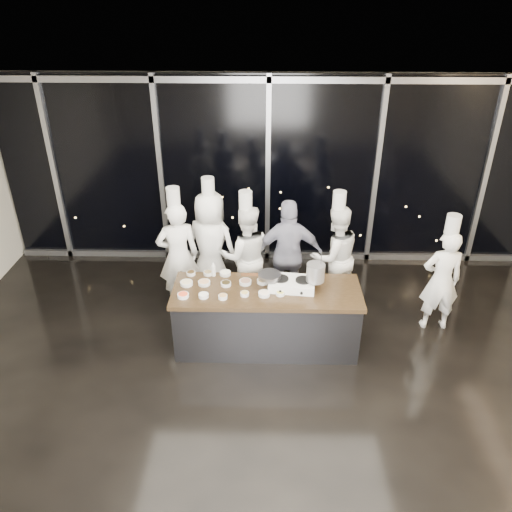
{
  "coord_description": "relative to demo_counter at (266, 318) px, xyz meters",
  "views": [
    {
      "loc": [
        -0.01,
        -4.56,
        4.42
      ],
      "look_at": [
        -0.15,
        1.2,
        1.23
      ],
      "focal_mm": 35.0,
      "sensor_mm": 36.0,
      "label": 1
    }
  ],
  "objects": [
    {
      "name": "chef_far_left",
      "position": [
        -1.31,
        0.96,
        0.42
      ],
      "size": [
        0.71,
        0.57,
        1.93
      ],
      "rotation": [
        0.0,
        0.0,
        3.45
      ],
      "color": "white",
      "rests_on": "ground"
    },
    {
      "name": "chef_center",
      "position": [
        -0.31,
        1.06,
        0.37
      ],
      "size": [
        0.86,
        0.71,
        1.84
      ],
      "rotation": [
        0.0,
        0.0,
        3.27
      ],
      "color": "white",
      "rests_on": "ground"
    },
    {
      "name": "chef_right",
      "position": [
        1.01,
        1.09,
        0.37
      ],
      "size": [
        0.95,
        0.85,
        1.84
      ],
      "rotation": [
        0.0,
        0.0,
        3.51
      ],
      "color": "white",
      "rests_on": "ground"
    },
    {
      "name": "squeeze_bottle",
      "position": [
        -0.73,
        0.34,
        0.55
      ],
      "size": [
        0.06,
        0.06,
        0.21
      ],
      "color": "silver",
      "rests_on": "demo_counter"
    },
    {
      "name": "guest",
      "position": [
        0.32,
        1.01,
        0.41
      ],
      "size": [
        1.03,
        0.46,
        1.73
      ],
      "rotation": [
        0.0,
        0.0,
        3.18
      ],
      "color": "#15163B",
      "rests_on": "ground"
    },
    {
      "name": "demo_counter",
      "position": [
        0.0,
        0.0,
        0.0
      ],
      "size": [
        2.46,
        0.86,
        0.9
      ],
      "color": "#333338",
      "rests_on": "ground"
    },
    {
      "name": "stove",
      "position": [
        0.33,
        0.05,
        0.51
      ],
      "size": [
        0.62,
        0.43,
        0.14
      ],
      "rotation": [
        0.0,
        0.0,
        -0.11
      ],
      "color": "white",
      "rests_on": "demo_counter"
    },
    {
      "name": "chef_left",
      "position": [
        -0.86,
        1.28,
        0.42
      ],
      "size": [
        0.99,
        0.82,
        1.96
      ],
      "rotation": [
        0.0,
        0.0,
        2.78
      ],
      "color": "white",
      "rests_on": "ground"
    },
    {
      "name": "prep_bowls",
      "position": [
        -0.56,
        0.06,
        0.47
      ],
      "size": [
        1.37,
        0.71,
        0.05
      ],
      "color": "silver",
      "rests_on": "demo_counter"
    },
    {
      "name": "stock_pot",
      "position": [
        0.62,
        0.02,
        0.71
      ],
      "size": [
        0.26,
        0.26,
        0.24
      ],
      "primitive_type": "cylinder",
      "rotation": [
        0.0,
        0.0,
        -0.11
      ],
      "color": "#B3B3B5",
      "rests_on": "stove"
    },
    {
      "name": "frying_pan",
      "position": [
        0.03,
        0.09,
        0.61
      ],
      "size": [
        0.53,
        0.33,
        0.05
      ],
      "rotation": [
        0.0,
        0.0,
        -0.11
      ],
      "color": "slate",
      "rests_on": "stove"
    },
    {
      "name": "chef_side",
      "position": [
        2.42,
        0.49,
        0.34
      ],
      "size": [
        0.58,
        0.39,
        1.77
      ],
      "rotation": [
        0.0,
        0.0,
        3.19
      ],
      "color": "white",
      "rests_on": "ground"
    },
    {
      "name": "ground",
      "position": [
        0.0,
        -0.9,
        -0.45
      ],
      "size": [
        9.0,
        9.0,
        0.0
      ],
      "primitive_type": "plane",
      "color": "black",
      "rests_on": "ground"
    },
    {
      "name": "window_wall",
      "position": [
        0.0,
        2.53,
        1.14
      ],
      "size": [
        8.9,
        0.11,
        3.2
      ],
      "color": "black",
      "rests_on": "ground"
    },
    {
      "name": "room_shell",
      "position": [
        0.18,
        -0.9,
        1.79
      ],
      "size": [
        9.02,
        7.02,
        3.21
      ],
      "color": "beige",
      "rests_on": "ground"
    }
  ]
}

